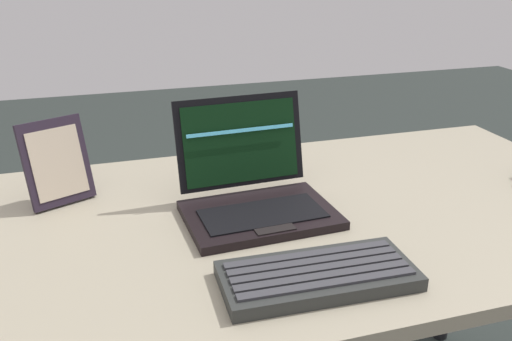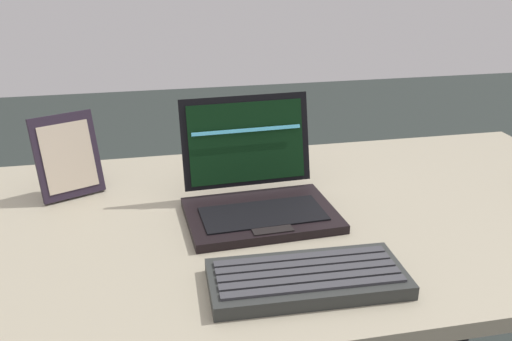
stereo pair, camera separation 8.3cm
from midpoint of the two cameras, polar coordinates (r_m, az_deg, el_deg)
desk at (r=1.10m, az=-4.99°, el=-8.38°), size 1.70×0.76×0.71m
laptop_front at (r=1.08m, az=-2.38°, el=-2.32°), size 0.29×0.26×0.21m
external_keyboard at (r=0.88m, az=3.71°, el=-10.82°), size 0.31×0.15×0.03m
photo_frame at (r=1.19m, az=-21.82°, el=0.72°), size 0.14×0.10×0.17m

